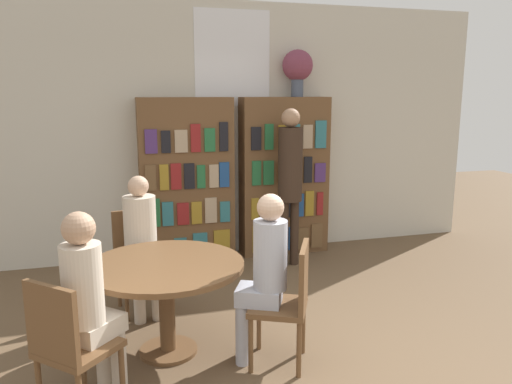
% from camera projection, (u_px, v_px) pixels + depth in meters
% --- Properties ---
extents(wall_back, '(6.40, 0.07, 3.00)m').
position_uv_depth(wall_back, '(233.00, 131.00, 6.01)').
color(wall_back, beige).
rests_on(wall_back, ground_plane).
extents(bookshelf_left, '(1.07, 0.34, 1.91)m').
position_uv_depth(bookshelf_left, '(187.00, 181.00, 5.78)').
color(bookshelf_left, brown).
rests_on(bookshelf_left, ground_plane).
extents(bookshelf_right, '(1.07, 0.34, 1.91)m').
position_uv_depth(bookshelf_right, '(284.00, 176.00, 6.10)').
color(bookshelf_right, brown).
rests_on(bookshelf_right, ground_plane).
extents(flower_vase, '(0.36, 0.36, 0.55)m').
position_uv_depth(flower_vase, '(298.00, 67.00, 5.89)').
color(flower_vase, '#475166').
rests_on(flower_vase, bookshelf_right).
extents(reading_table, '(1.17, 1.17, 0.72)m').
position_uv_depth(reading_table, '(166.00, 279.00, 3.71)').
color(reading_table, brown).
rests_on(reading_table, ground_plane).
extents(chair_near_camera, '(0.57, 0.57, 0.91)m').
position_uv_depth(chair_near_camera, '(68.00, 343.00, 2.93)').
color(chair_near_camera, brown).
rests_on(chair_near_camera, ground_plane).
extents(chair_left_side, '(0.46, 0.46, 0.91)m').
position_uv_depth(chair_left_side, '(138.00, 254.00, 4.54)').
color(chair_left_side, brown).
rests_on(chair_left_side, ground_plane).
extents(chair_far_side, '(0.53, 0.53, 0.91)m').
position_uv_depth(chair_far_side, '(289.00, 298.00, 3.57)').
color(chair_far_side, brown).
rests_on(chair_far_side, ground_plane).
extents(seated_reader_left, '(0.33, 0.40, 1.25)m').
position_uv_depth(seated_reader_left, '(142.00, 237.00, 4.34)').
color(seated_reader_left, beige).
rests_on(seated_reader_left, ground_plane).
extents(seated_reader_right, '(0.39, 0.36, 1.27)m').
position_uv_depth(seated_reader_right, '(264.00, 269.00, 3.56)').
color(seated_reader_right, '#B2B7C6').
rests_on(seated_reader_right, ground_plane).
extents(seated_reader_back, '(0.40, 0.40, 1.27)m').
position_uv_depth(seated_reader_back, '(89.00, 297.00, 3.05)').
color(seated_reader_back, beige).
rests_on(seated_reader_back, ground_plane).
extents(librarian_standing, '(0.27, 0.54, 1.79)m').
position_uv_depth(librarian_standing, '(290.00, 172.00, 5.57)').
color(librarian_standing, '#332319').
rests_on(librarian_standing, ground_plane).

